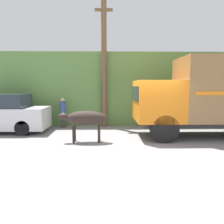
{
  "coord_description": "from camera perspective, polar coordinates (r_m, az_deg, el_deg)",
  "views": [
    {
      "loc": [
        -1.54,
        -8.5,
        2.17
      ],
      "look_at": [
        -1.34,
        0.18,
        1.12
      ],
      "focal_mm": 35.0,
      "sensor_mm": 36.0,
      "label": 1
    }
  ],
  "objects": [
    {
      "name": "ground_plane",
      "position": [
        8.91,
        8.77,
        -7.27
      ],
      "size": [
        60.0,
        60.0,
        0.0
      ],
      "primitive_type": "plane",
      "color": "gray"
    },
    {
      "name": "hillside_embankment",
      "position": [
        15.21,
        4.55,
        6.16
      ],
      "size": [
        32.0,
        6.79,
        3.95
      ],
      "color": "#608C47",
      "rests_on": "ground_plane"
    },
    {
      "name": "building_backdrop",
      "position": [
        14.14,
        -20.92,
        4.4
      ],
      "size": [
        6.42,
        2.7,
        3.3
      ],
      "color": "#B2BCAD",
      "rests_on": "ground_plane"
    },
    {
      "name": "cargo_truck",
      "position": [
        10.13,
        25.06,
        4.2
      ],
      "size": [
        6.18,
        2.27,
        3.33
      ],
      "rotation": [
        0.0,
        0.0,
        0.03
      ],
      "color": "#2D2D2D",
      "rests_on": "ground_plane"
    },
    {
      "name": "brown_cow",
      "position": [
        8.4,
        -6.99,
        -1.74
      ],
      "size": [
        1.87,
        0.57,
        1.22
      ],
      "rotation": [
        0.0,
        0.0,
        -0.18
      ],
      "color": "#2D231E",
      "rests_on": "ground_plane"
    },
    {
      "name": "pedestrian_on_hill",
      "position": [
        11.51,
        -12.69,
        0.21
      ],
      "size": [
        0.35,
        0.35,
        1.55
      ],
      "rotation": [
        0.0,
        0.0,
        3.42
      ],
      "color": "#38332D",
      "rests_on": "ground_plane"
    },
    {
      "name": "utility_pole",
      "position": [
        11.56,
        -2.11,
        13.39
      ],
      "size": [
        0.9,
        0.28,
        6.76
      ],
      "color": "brown",
      "rests_on": "ground_plane"
    }
  ]
}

